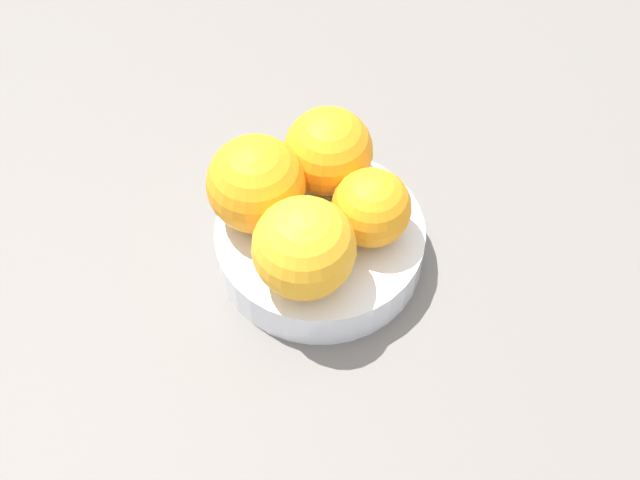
% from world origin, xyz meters
% --- Properties ---
extents(ground_plane, '(1.10, 1.10, 0.02)m').
position_xyz_m(ground_plane, '(0.00, 0.00, -0.01)').
color(ground_plane, '#66605B').
extents(fruit_bowl, '(0.18, 0.18, 0.04)m').
position_xyz_m(fruit_bowl, '(0.00, 0.00, 0.02)').
color(fruit_bowl, silver).
rests_on(fruit_bowl, ground_plane).
extents(orange_in_bowl_0, '(0.08, 0.08, 0.08)m').
position_xyz_m(orange_in_bowl_0, '(-0.02, -0.05, 0.08)').
color(orange_in_bowl_0, '#F9A823').
rests_on(orange_in_bowl_0, fruit_bowl).
extents(orange_in_bowl_1, '(0.08, 0.08, 0.08)m').
position_xyz_m(orange_in_bowl_1, '(-0.05, 0.02, 0.08)').
color(orange_in_bowl_1, orange).
rests_on(orange_in_bowl_1, fruit_bowl).
extents(orange_in_bowl_2, '(0.06, 0.06, 0.06)m').
position_xyz_m(orange_in_bowl_2, '(0.04, -0.01, 0.07)').
color(orange_in_bowl_2, orange).
rests_on(orange_in_bowl_2, fruit_bowl).
extents(orange_in_bowl_3, '(0.08, 0.08, 0.08)m').
position_xyz_m(orange_in_bowl_3, '(0.01, 0.05, 0.08)').
color(orange_in_bowl_3, orange).
rests_on(orange_in_bowl_3, fruit_bowl).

